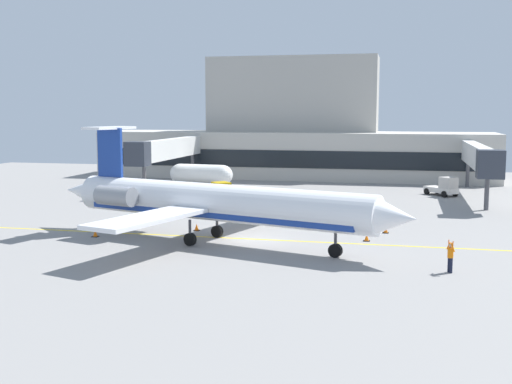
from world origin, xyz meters
TOP-DOWN VIEW (x-y plane):
  - ground at (0.00, 0.00)m, footprint 120.00×120.00m
  - terminal_building at (-4.78, 46.04)m, footprint 55.59×11.53m
  - jet_bridge_west at (-17.42, 28.72)m, footprint 2.40×21.06m
  - jet_bridge_east at (18.62, 27.43)m, footprint 2.40×23.60m
  - regional_jet at (-2.55, -1.41)m, footprint 28.66×21.27m
  - baggage_tug at (15.27, 28.89)m, footprint 3.79×4.09m
  - pushback_tractor at (-7.50, 16.18)m, footprint 4.11×3.86m
  - fuel_tank at (-13.85, 31.22)m, footprint 8.32×3.10m
  - marshaller at (13.62, -6.66)m, footprint 0.46×0.78m
  - safety_cone_alpha at (8.33, 1.55)m, footprint 0.47×0.47m
  - safety_cone_bravo at (-11.70, -1.40)m, footprint 0.47×0.47m
  - safety_cone_charlie at (-5.04, 2.70)m, footprint 0.47×0.47m
  - safety_cone_delta at (9.59, 5.05)m, footprint 0.47×0.47m

SIDE VIEW (x-z plane):
  - ground at x=0.00m, z-range -0.10..0.00m
  - safety_cone_alpha at x=8.33m, z-range -0.03..0.52m
  - safety_cone_bravo at x=-11.70m, z-range -0.03..0.52m
  - safety_cone_charlie at x=-5.04m, z-range -0.03..0.52m
  - safety_cone_delta at x=9.59m, z-range -0.03..0.52m
  - marshaller at x=13.62m, z-range 0.01..1.94m
  - baggage_tug at x=15.27m, z-range -0.10..2.06m
  - pushback_tractor at x=-7.50m, z-range -0.12..2.20m
  - fuel_tank at x=-13.85m, z-range 0.15..2.97m
  - regional_jet at x=-2.55m, z-range -1.18..7.02m
  - jet_bridge_east at x=18.62m, z-range 1.57..7.43m
  - jet_bridge_west at x=-17.42m, z-range 1.68..7.80m
  - terminal_building at x=-4.78m, z-range -2.47..14.65m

